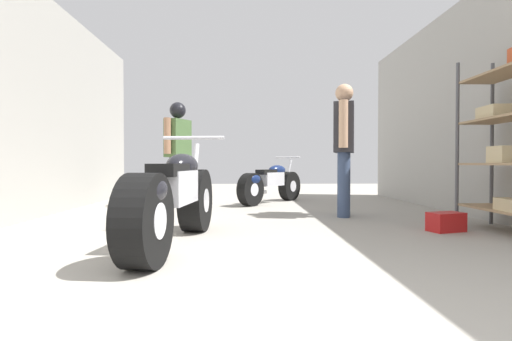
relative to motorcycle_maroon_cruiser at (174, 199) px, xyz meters
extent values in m
plane|color=#9E998E|center=(0.77, 1.23, -0.41)|extent=(18.17, 18.17, 0.00)
cube|color=#A3A099|center=(-2.09, 1.23, 1.07)|extent=(0.08, 8.33, 2.96)
cube|color=#A3A099|center=(3.62, 1.23, 1.07)|extent=(0.08, 8.33, 2.96)
cylinder|color=#4C4C51|center=(3.06, 1.16, 0.52)|extent=(0.04, 0.04, 1.87)
cylinder|color=#4C4C51|center=(3.47, 1.16, 0.52)|extent=(0.04, 0.04, 1.87)
cube|color=#9E7F5B|center=(3.27, 0.60, -0.18)|extent=(0.41, 1.12, 0.02)
cube|color=#9E7F5B|center=(3.27, 0.60, 0.29)|extent=(0.41, 1.12, 0.02)
cube|color=#C6B284|center=(3.27, 0.55, 0.39)|extent=(0.32, 0.27, 0.17)
cube|color=#9E7F5B|center=(3.27, 0.60, 0.76)|extent=(0.41, 1.12, 0.02)
cube|color=#C6B284|center=(3.27, 0.77, 0.84)|extent=(0.28, 0.36, 0.14)
cube|color=#9E7F5B|center=(3.27, 0.60, 1.23)|extent=(0.41, 1.12, 0.02)
cylinder|color=black|center=(0.09, 0.77, -0.09)|extent=(0.29, 0.67, 0.65)
cylinder|color=silver|center=(0.09, 0.77, -0.09)|extent=(0.26, 0.27, 0.25)
cylinder|color=black|center=(-0.08, -0.68, -0.09)|extent=(0.29, 0.67, 0.65)
cylinder|color=silver|center=(-0.08, -0.68, -0.09)|extent=(0.26, 0.27, 0.25)
cube|color=silver|center=(0.01, 0.04, 0.09)|extent=(0.31, 0.67, 0.28)
ellipsoid|color=black|center=(0.03, 0.26, 0.28)|extent=(0.32, 0.55, 0.22)
cube|color=black|center=(-0.01, -0.14, 0.25)|extent=(0.28, 0.51, 0.10)
ellipsoid|color=black|center=(-0.07, -0.63, 0.11)|extent=(0.31, 0.47, 0.24)
cylinder|color=silver|center=(0.09, 0.73, 0.22)|extent=(0.08, 0.26, 0.59)
cylinder|color=silver|center=(0.08, 0.69, 0.56)|extent=(0.63, 0.11, 0.04)
cylinder|color=silver|center=(-0.17, -0.24, -0.18)|extent=(0.15, 0.56, 0.09)
cylinder|color=black|center=(1.46, 4.17, -0.14)|extent=(0.47, 0.53, 0.55)
cylinder|color=silver|center=(1.46, 4.17, -0.14)|extent=(0.27, 0.27, 0.21)
cylinder|color=black|center=(0.70, 3.19, -0.14)|extent=(0.47, 0.53, 0.55)
cylinder|color=silver|center=(0.70, 3.19, -0.14)|extent=(0.27, 0.27, 0.21)
cube|color=silver|center=(1.08, 3.68, 0.02)|extent=(0.50, 0.56, 0.24)
ellipsoid|color=navy|center=(1.20, 3.83, 0.17)|extent=(0.45, 0.49, 0.19)
cube|color=black|center=(0.98, 3.56, 0.15)|extent=(0.40, 0.44, 0.09)
ellipsoid|color=navy|center=(0.73, 3.22, 0.04)|extent=(0.41, 0.43, 0.21)
cylinder|color=silver|center=(1.44, 4.15, 0.12)|extent=(0.17, 0.20, 0.50)
cylinder|color=silver|center=(1.42, 4.12, 0.41)|extent=(0.44, 0.35, 0.03)
cylinder|color=silver|center=(0.83, 3.55, -0.22)|extent=(0.35, 0.42, 0.08)
cylinder|color=#384766|center=(1.90, 1.78, 0.02)|extent=(0.20, 0.20, 0.85)
cylinder|color=#384766|center=(1.96, 1.98, 0.02)|extent=(0.20, 0.20, 0.85)
cube|color=#2D2D33|center=(1.93, 1.88, 0.77)|extent=(0.38, 0.52, 0.65)
cylinder|color=tan|center=(1.84, 1.60, 0.80)|extent=(0.14, 0.14, 0.60)
cylinder|color=tan|center=(2.01, 2.16, 0.80)|extent=(0.14, 0.14, 0.60)
sphere|color=tan|center=(1.93, 1.88, 1.24)|extent=(0.24, 0.24, 0.24)
cylinder|color=#2D3851|center=(-0.45, 3.27, 0.00)|extent=(0.21, 0.21, 0.81)
cylinder|color=#2D3851|center=(-0.54, 3.09, 0.00)|extent=(0.21, 0.21, 0.81)
cube|color=#476638|center=(-0.50, 3.18, 0.71)|extent=(0.41, 0.51, 0.62)
cylinder|color=#9E7051|center=(-0.37, 3.43, 0.74)|extent=(0.15, 0.15, 0.57)
cylinder|color=#9E7051|center=(-0.62, 2.93, 0.74)|extent=(0.15, 0.15, 0.57)
sphere|color=black|center=(-0.50, 3.18, 1.15)|extent=(0.22, 0.22, 0.22)
sphere|color=black|center=(-0.50, 3.18, 1.17)|extent=(0.26, 0.26, 0.26)
cube|color=#B21919|center=(2.69, 0.69, -0.31)|extent=(0.40, 0.30, 0.20)
camera|label=1|loc=(0.60, -3.34, 0.30)|focal=27.70mm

